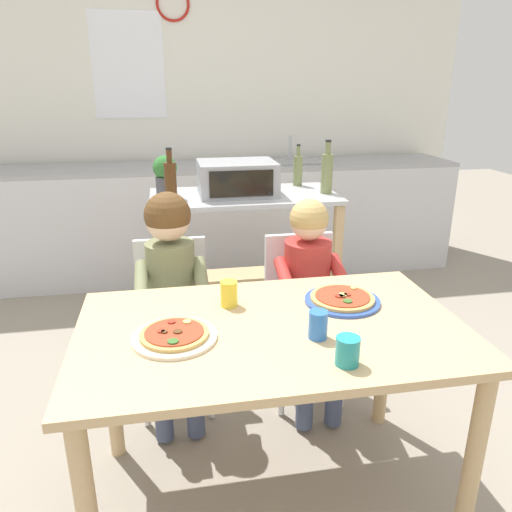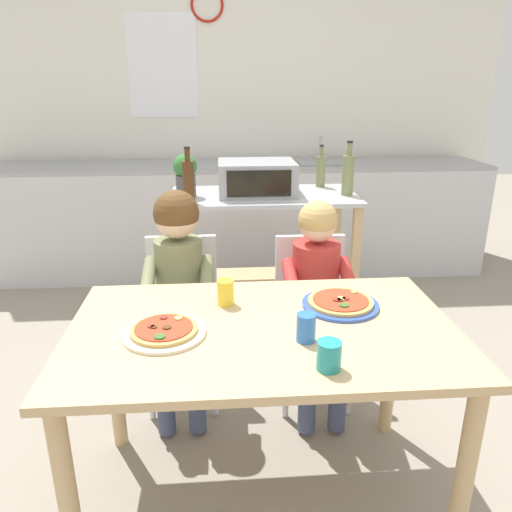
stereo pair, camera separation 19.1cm
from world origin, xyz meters
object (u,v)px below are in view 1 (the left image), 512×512
kitchen_island_cart (244,241)px  child_in_olive_shirt (171,279)px  dining_chair_left (174,312)px  child_in_red_shirt (311,283)px  drinking_cup_yellow (229,294)px  bottle_clear_vinegar (327,172)px  bottle_tall_green_wine (298,170)px  drinking_cup_blue (318,325)px  dining_chair_right (302,305)px  toaster_oven (237,178)px  bottle_squat_spirits (171,182)px  pizza_plate_blue_rimmed (342,299)px  pizza_plate_cream (174,336)px  dining_table (271,352)px  drinking_cup_teal (348,351)px  potted_herb_plant (165,175)px

kitchen_island_cart → child_in_olive_shirt: bearing=-119.9°
dining_chair_left → child_in_red_shirt: size_ratio=0.80×
drinking_cup_yellow → bottle_clear_vinegar: bearing=57.0°
bottle_clear_vinegar → dining_chair_left: bearing=-146.7°
bottle_tall_green_wine → drinking_cup_blue: bottle_tall_green_wine is taller
child_in_red_shirt → drinking_cup_blue: size_ratio=10.73×
dining_chair_right → child_in_olive_shirt: 0.68m
dining_chair_left → drinking_cup_yellow: 0.64m
drinking_cup_blue → drinking_cup_yellow: bearing=130.6°
toaster_oven → bottle_squat_spirits: (-0.39, -0.20, 0.03)m
bottle_tall_green_wine → pizza_plate_blue_rimmed: (-0.21, -1.46, -0.24)m
bottle_tall_green_wine → pizza_plate_cream: bottle_tall_green_wine is taller
dining_chair_right → dining_chair_left: bearing=176.7°
bottle_tall_green_wine → dining_table: bottle_tall_green_wine is taller
child_in_red_shirt → dining_table: bearing=-118.9°
bottle_squat_spirits → child_in_red_shirt: bearing=-47.1°
pizza_plate_blue_rimmed → bottle_squat_spirits: bearing=119.7°
toaster_oven → dining_chair_left: size_ratio=0.56×
child_in_red_shirt → pizza_plate_blue_rimmed: bearing=-90.0°
bottle_tall_green_wine → dining_chair_left: size_ratio=0.33×
kitchen_island_cart → dining_chair_left: size_ratio=1.38×
toaster_oven → drinking_cup_blue: (0.04, -1.51, -0.20)m
child_in_olive_shirt → drinking_cup_teal: (0.50, -0.87, 0.08)m
potted_herb_plant → pizza_plate_cream: potted_herb_plant is taller
kitchen_island_cart → pizza_plate_cream: kitchen_island_cart is taller
bottle_squat_spirits → drinking_cup_blue: (0.43, -1.31, -0.23)m
kitchen_island_cart → dining_chair_left: (-0.46, -0.68, -0.12)m
potted_herb_plant → dining_chair_right: 1.09m
bottle_squat_spirits → dining_chair_right: bottle_squat_spirits is taller
pizza_plate_cream → drinking_cup_teal: drinking_cup_teal is taller
dining_table → dining_chair_right: (0.30, 0.67, -0.15)m
dining_chair_left → bottle_tall_green_wine: bearing=46.4°
dining_chair_right → drinking_cup_teal: 1.01m
bottle_clear_vinegar → dining_chair_right: size_ratio=0.39×
potted_herb_plant → pizza_plate_cream: bearing=-90.0°
bottle_squat_spirits → pizza_plate_cream: bottle_squat_spirits is taller
bottle_tall_green_wine → dining_chair_right: size_ratio=0.33×
bottle_squat_spirits → dining_chair_right: 0.97m
bottle_clear_vinegar → potted_herb_plant: bearing=178.1°
bottle_clear_vinegar → drinking_cup_blue: (-0.49, -1.44, -0.23)m
pizza_plate_blue_rimmed → drinking_cup_yellow: bearing=173.4°
potted_herb_plant → pizza_plate_cream: (-0.00, -1.40, -0.27)m
kitchen_island_cart → pizza_plate_cream: bearing=-107.9°
bottle_tall_green_wine → dining_table: 1.71m
kitchen_island_cart → potted_herb_plant: size_ratio=4.52×
bottle_clear_vinegar → drinking_cup_blue: size_ratio=3.37×
dining_table → dining_chair_left: (-0.33, 0.71, -0.15)m
kitchen_island_cart → dining_chair_left: kitchen_island_cart is taller
kitchen_island_cart → bottle_clear_vinegar: (0.50, -0.06, 0.42)m
bottle_tall_green_wine → child_in_red_shirt: bottle_tall_green_wine is taller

